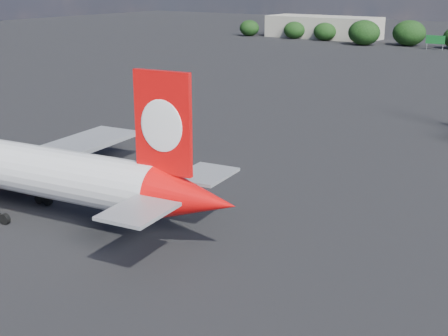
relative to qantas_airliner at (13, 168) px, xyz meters
The scene contains 4 objects.
ground 51.15m from the qantas_airliner, 82.01° to the left, with size 500.00×500.00×0.00m, color black.
qantas_airliner is the anchor object (origin of this frame).
terminal_building 191.42m from the qantas_airliner, 107.61° to the left, with size 42.00×16.00×8.00m.
highway_sign 166.81m from the qantas_airliner, 93.75° to the left, with size 6.00×0.30×4.50m.
Camera 1 is at (42.42, -25.50, 22.08)m, focal length 50.00 mm.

